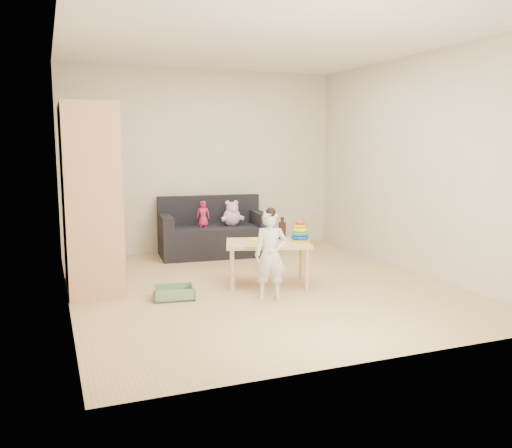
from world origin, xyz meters
name	(u,v)px	position (x,y,z in m)	size (l,w,h in m)	color
room	(260,167)	(0.00, 0.00, 1.30)	(4.50, 4.50, 4.50)	tan
wardrobe	(90,198)	(-1.72, 0.57, 0.98)	(0.54, 1.09, 1.96)	#E3AA7C
sofa	(213,241)	(0.00, 1.76, 0.21)	(1.46, 0.73, 0.41)	black
play_table	(268,263)	(0.10, 0.01, 0.24)	(0.92, 0.58, 0.48)	tan
storage_bin	(174,292)	(-1.00, -0.15, 0.06)	(0.41, 0.31, 0.12)	gray
toddler	(271,256)	(-0.09, -0.51, 0.44)	(0.32, 0.22, 0.88)	silver
pink_bear	(232,215)	(0.26, 1.71, 0.56)	(0.26, 0.22, 0.30)	#E2A7C1
doll	(203,214)	(-0.15, 1.75, 0.59)	(0.18, 0.12, 0.35)	#C82551
ring_stacker	(300,233)	(0.45, -0.07, 0.57)	(0.20, 0.20, 0.23)	#C8AF0A
brown_bottle	(282,230)	(0.33, 0.14, 0.59)	(0.08, 0.08, 0.24)	black
blue_plush	(270,230)	(0.17, 0.13, 0.59)	(0.19, 0.15, 0.23)	blue
wooden_figure	(264,237)	(0.06, 0.03, 0.53)	(0.04, 0.03, 0.10)	brown
yellow_book	(257,239)	(0.03, 0.17, 0.49)	(0.18, 0.18, 0.01)	#FAFF1A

